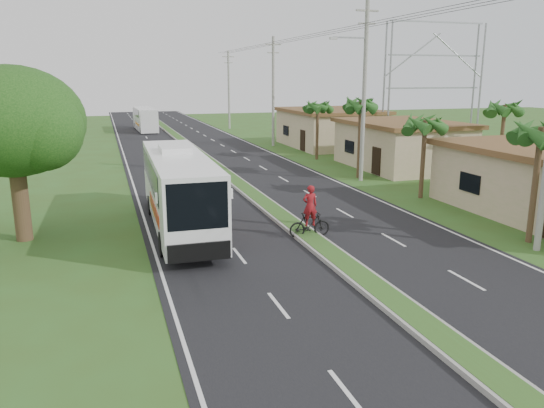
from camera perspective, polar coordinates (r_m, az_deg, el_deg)
name	(u,v)px	position (r m, az deg, el deg)	size (l,w,h in m)	color
ground	(378,292)	(18.28, 11.29, -9.31)	(180.00, 180.00, 0.00)	#37531E
road_asphalt	(235,182)	(36.34, -3.99, 2.36)	(14.00, 160.00, 0.02)	black
median_strip	(235,181)	(36.33, -3.99, 2.50)	(1.20, 160.00, 0.18)	gray
lane_edge_left	(134,188)	(35.41, -14.58, 1.64)	(0.12, 160.00, 0.01)	silver
lane_edge_right	(325,177)	(38.45, 5.77, 2.92)	(0.12, 160.00, 0.01)	silver
shop_mid	(401,144)	(43.26, 13.74, 6.27)	(7.60, 10.60, 3.67)	tan
shop_far	(330,128)	(55.62, 6.23, 8.17)	(8.60, 11.60, 3.82)	tan
palm_verge_a	(541,133)	(24.88, 26.96, 6.82)	(2.40, 2.40, 5.45)	#473321
palm_verge_b	(425,124)	(32.16, 16.16, 8.24)	(2.40, 2.40, 5.05)	#473321
palm_verge_c	(361,105)	(37.84, 9.53, 10.45)	(2.40, 2.40, 5.85)	#473321
palm_verge_d	(318,107)	(46.25, 4.94, 10.39)	(2.40, 2.40, 5.25)	#473321
palm_behind_shop	(505,109)	(39.42, 23.75, 9.35)	(2.40, 2.40, 5.65)	#473321
shade_tree	(9,125)	(25.05, -26.41, 7.57)	(6.30, 6.00, 7.54)	#473321
utility_pole_b	(364,89)	(36.76, 9.86, 12.13)	(3.20, 0.28, 12.00)	gray
utility_pole_c	(273,91)	(55.32, 0.13, 12.11)	(1.60, 0.28, 11.00)	gray
utility_pole_d	(229,89)	(74.62, -4.67, 12.22)	(1.60, 0.28, 10.50)	gray
billboard_lattice	(434,79)	(54.02, 17.01, 12.72)	(10.18, 1.18, 12.07)	gray
coach_bus_main	(179,185)	(25.03, -10.02, 1.98)	(2.73, 11.88, 3.82)	white
coach_bus_far	(145,118)	(73.66, -13.50, 8.99)	(2.53, 10.33, 2.99)	white
motorcyclist	(310,219)	(23.64, 4.08, -1.62)	(1.92, 0.57, 2.39)	black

